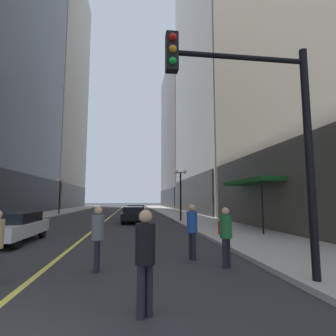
{
  "coord_description": "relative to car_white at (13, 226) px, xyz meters",
  "views": [
    {
      "loc": [
        2.37,
        -3.1,
        1.92
      ],
      "look_at": [
        6.97,
        31.46,
        6.0
      ],
      "focal_mm": 28.64,
      "sensor_mm": 36.0,
      "label": 1
    }
  ],
  "objects": [
    {
      "name": "ground_plane",
      "position": [
        2.88,
        25.21,
        -0.72
      ],
      "size": [
        200.0,
        200.0,
        0.0
      ],
      "primitive_type": "plane",
      "color": "#2D2D30"
    },
    {
      "name": "sidewalk_left",
      "position": [
        -5.37,
        25.21,
        -0.65
      ],
      "size": [
        4.5,
        78.0,
        0.15
      ],
      "primitive_type": "cube",
      "color": "#ADA8A0",
      "rests_on": "ground"
    },
    {
      "name": "sidewalk_right",
      "position": [
        11.13,
        25.21,
        -0.65
      ],
      "size": [
        4.5,
        78.0,
        0.15
      ],
      "primitive_type": "cube",
      "color": "#ADA8A0",
      "rests_on": "ground"
    },
    {
      "name": "lane_centre_stripe",
      "position": [
        2.88,
        25.21,
        -0.72
      ],
      "size": [
        0.16,
        70.0,
        0.01
      ],
      "primitive_type": "cube",
      "color": "#E5D64C",
      "rests_on": "ground"
    },
    {
      "name": "building_left_far",
      "position": [
        -15.32,
        50.21,
        27.54
      ],
      "size": [
        15.59,
        26.0,
        56.66
      ],
      "color": "#B7AD99",
      "rests_on": "ground"
    },
    {
      "name": "building_right_mid",
      "position": [
        18.38,
        24.71,
        29.21
      ],
      "size": [
        10.19,
        24.0,
        60.08
      ],
      "color": "#A8A399",
      "rests_on": "ground"
    },
    {
      "name": "building_right_far",
      "position": [
        19.08,
        50.21,
        16.83
      ],
      "size": [
        11.62,
        26.0,
        35.25
      ],
      "color": "gray",
      "rests_on": "ground"
    },
    {
      "name": "storefront_awning_right",
      "position": [
        12.57,
        2.89,
        2.27
      ],
      "size": [
        1.6,
        5.73,
        3.12
      ],
      "color": "#144C1E",
      "rests_on": "ground"
    },
    {
      "name": "car_white",
      "position": [
        0.0,
        0.0,
        0.0
      ],
      "size": [
        1.87,
        4.55,
        1.32
      ],
      "color": "silver",
      "rests_on": "ground"
    },
    {
      "name": "car_black",
      "position": [
        5.36,
        9.49,
        -0.0
      ],
      "size": [
        1.93,
        4.44,
        1.32
      ],
      "color": "black",
      "rests_on": "ground"
    },
    {
      "name": "car_red",
      "position": [
        5.58,
        16.52,
        0.0
      ],
      "size": [
        2.06,
        4.56,
        1.32
      ],
      "color": "#B21919",
      "rests_on": "ground"
    },
    {
      "name": "pedestrian_in_green_parka",
      "position": [
        7.92,
        -5.36,
        0.26
      ],
      "size": [
        0.48,
        0.48,
        1.69
      ],
      "color": "black",
      "rests_on": "ground"
    },
    {
      "name": "pedestrian_in_black_coat",
      "position": [
        5.47,
        -8.26,
        0.3
      ],
      "size": [
        0.47,
        0.47,
        1.74
      ],
      "color": "black",
      "rests_on": "ground"
    },
    {
      "name": "pedestrian_in_blue_hoodie",
      "position": [
        7.19,
        -4.23,
        0.31
      ],
      "size": [
        0.43,
        0.43,
        1.76
      ],
      "color": "black",
      "rests_on": "ground"
    },
    {
      "name": "pedestrian_in_grey_suit",
      "position": [
        4.33,
        -5.33,
        0.29
      ],
      "size": [
        0.35,
        0.35,
        1.72
      ],
      "color": "black",
      "rests_on": "ground"
    },
    {
      "name": "traffic_light_near_right",
      "position": [
        8.23,
        -7.29,
        3.02
      ],
      "size": [
        3.43,
        0.35,
        5.65
      ],
      "color": "black",
      "rests_on": "ground"
    },
    {
      "name": "street_lamp_left_far",
      "position": [
        -3.52,
        21.32,
        2.54
      ],
      "size": [
        1.06,
        0.36,
        4.43
      ],
      "color": "black",
      "rests_on": "ground"
    },
    {
      "name": "street_lamp_right_mid",
      "position": [
        9.28,
        9.33,
        2.54
      ],
      "size": [
        1.06,
        0.36,
        4.43
      ],
      "color": "black",
      "rests_on": "ground"
    },
    {
      "name": "fire_hydrant_right",
      "position": [
        9.78,
        0.61,
        -0.32
      ],
      "size": [
        0.28,
        0.28,
        0.8
      ],
      "primitive_type": "cylinder",
      "color": "red",
      "rests_on": "ground"
    }
  ]
}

